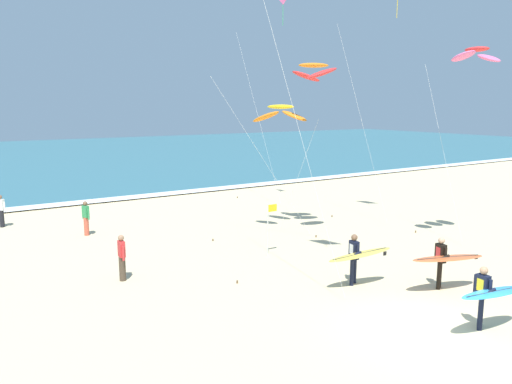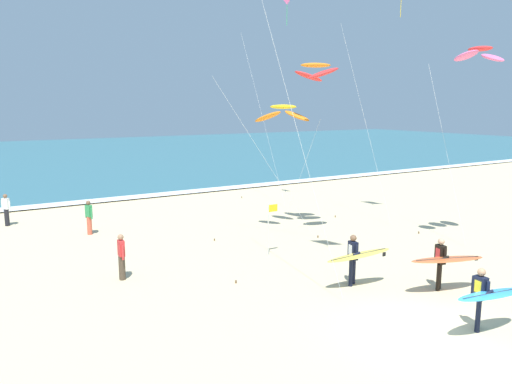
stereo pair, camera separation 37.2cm
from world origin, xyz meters
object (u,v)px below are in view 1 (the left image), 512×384
kite_arc_scarlet_near (476,55)px  bystander_white_top (1,211)px  kite_arc_golden_low (281,113)px  kite_arc_amber_distant (313,72)px  kite_diamond_rose_mid (280,9)px  bystander_red_top (122,257)px  bystander_green_top (86,218)px  lifeguard_flag (269,224)px  surfer_trailing (357,255)px  surfer_third (488,293)px  surfer_lead (445,259)px

kite_arc_scarlet_near → bystander_white_top: 22.49m
kite_arc_scarlet_near → kite_arc_golden_low: size_ratio=1.38×
kite_arc_amber_distant → kite_diamond_rose_mid: bearing=67.0°
bystander_red_top → bystander_green_top: size_ratio=1.00×
bystander_white_top → lifeguard_flag: size_ratio=0.76×
kite_diamond_rose_mid → kite_arc_amber_distant: (-2.63, -6.19, -3.82)m
kite_arc_scarlet_near → bystander_red_top: (-13.46, 3.57, -7.01)m
surfer_trailing → surfer_third: bearing=-82.7°
surfer_lead → surfer_third: bearing=-121.8°
surfer_trailing → lifeguard_flag: (-0.53, 4.32, 0.22)m
kite_arc_scarlet_near → kite_arc_golden_low: kite_arc_scarlet_near is taller
kite_arc_scarlet_near → lifeguard_flag: size_ratio=3.88×
surfer_third → kite_arc_amber_distant: (2.22, 10.06, 6.22)m
surfer_trailing → lifeguard_flag: 4.35m
surfer_lead → lifeguard_flag: bearing=113.0°
kite_arc_amber_distant → bystander_red_top: kite_arc_amber_distant is taller
surfer_lead → bystander_green_top: 15.33m
kite_arc_scarlet_near → kite_arc_amber_distant: bearing=133.0°
surfer_third → kite_arc_scarlet_near: bearing=38.7°
bystander_green_top → lifeguard_flag: bearing=-53.3°
bystander_white_top → bystander_green_top: (3.07, -3.83, 0.00)m
bystander_white_top → kite_diamond_rose_mid: bearing=-12.7°
kite_arc_golden_low → kite_arc_scarlet_near: bearing=-51.0°
surfer_third → kite_arc_amber_distant: size_ratio=0.31×
bystander_green_top → lifeguard_flag: size_ratio=0.76×
kite_arc_golden_low → kite_arc_amber_distant: size_ratio=0.77×
surfer_lead → kite_arc_scarlet_near: 8.94m
kite_arc_golden_low → bystander_green_top: kite_arc_golden_low is taller
bystander_white_top → lifeguard_flag: 13.71m
surfer_lead → bystander_white_top: bearing=122.7°
surfer_trailing → bystander_white_top: (-8.85, 15.20, -0.23)m
kite_diamond_rose_mid → lifeguard_flag: (-5.91, -7.68, -9.82)m
kite_arc_amber_distant → kite_arc_scarlet_near: bearing=-47.0°
kite_diamond_rose_mid → kite_arc_amber_distant: 7.73m
kite_diamond_rose_mid → bystander_red_top: bearing=-147.8°
kite_arc_amber_distant → bystander_white_top: (-11.61, 9.39, -6.46)m
surfer_trailing → bystander_red_top: size_ratio=1.47×
surfer_third → kite_arc_scarlet_near: size_ratio=0.29×
surfer_lead → bystander_white_top: (-10.92, 16.99, -0.24)m
kite_arc_golden_low → bystander_green_top: bearing=152.8°
kite_arc_scarlet_near → bystander_green_top: 17.98m
surfer_lead → bystander_green_top: size_ratio=1.67×
kite_arc_scarlet_near → kite_arc_amber_distant: 6.50m
surfer_lead → surfer_trailing: same height
kite_diamond_rose_mid → bystander_white_top: bearing=167.3°
kite_arc_amber_distant → lifeguard_flag: bearing=-155.7°
kite_arc_amber_distant → lifeguard_flag: 7.00m
surfer_third → surfer_trailing: bearing=97.3°
kite_diamond_rose_mid → surfer_trailing: bearing=-114.2°
surfer_trailing → bystander_white_top: size_ratio=1.47×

